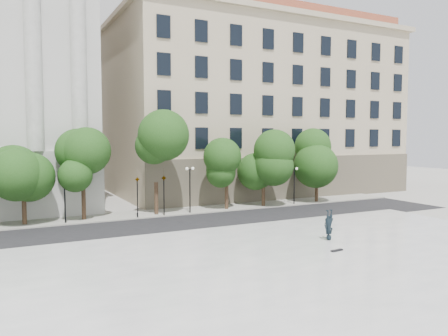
{
  "coord_description": "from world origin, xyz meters",
  "views": [
    {
      "loc": [
        -10.21,
        -15.13,
        7.16
      ],
      "look_at": [
        2.51,
        10.0,
        5.2
      ],
      "focal_mm": 35.0,
      "sensor_mm": 36.0,
      "label": 1
    }
  ],
  "objects": [
    {
      "name": "person_lying",
      "position": [
        8.67,
        6.94,
        0.72
      ],
      "size": [
        0.93,
        2.07,
        0.55
      ],
      "primitive_type": "imported",
      "rotation": [
        -1.54,
        0.0,
        0.1
      ],
      "color": "black",
      "rests_on": "plaza"
    },
    {
      "name": "far_sidewalk",
      "position": [
        0.0,
        24.0,
        0.06
      ],
      "size": [
        60.0,
        4.0,
        0.12
      ],
      "primitive_type": "cube",
      "color": "#98968D",
      "rests_on": "ground"
    },
    {
      "name": "skateboard",
      "position": [
        7.24,
        4.53,
        0.49
      ],
      "size": [
        0.86,
        0.3,
        0.09
      ],
      "primitive_type": "cube",
      "rotation": [
        0.0,
        0.0,
        0.1
      ],
      "color": "black",
      "rests_on": "plaza"
    },
    {
      "name": "plaza",
      "position": [
        0.0,
        3.0,
        0.23
      ],
      "size": [
        44.0,
        22.0,
        0.45
      ],
      "primitive_type": "cube",
      "color": "white",
      "rests_on": "ground"
    },
    {
      "name": "traffic_light_west",
      "position": [
        0.19,
        22.3,
        3.7
      ],
      "size": [
        0.92,
        1.76,
        4.2
      ],
      "color": "black",
      "rests_on": "ground"
    },
    {
      "name": "traffic_light_east",
      "position": [
        2.64,
        22.3,
        3.76
      ],
      "size": [
        1.02,
        1.93,
        4.26
      ],
      "color": "black",
      "rests_on": "ground"
    },
    {
      "name": "street",
      "position": [
        0.0,
        18.0,
        0.01
      ],
      "size": [
        60.0,
        8.0,
        0.02
      ],
      "primitive_type": "cube",
      "color": "black",
      "rests_on": "ground"
    },
    {
      "name": "ground",
      "position": [
        0.0,
        0.0,
        0.0
      ],
      "size": [
        160.0,
        160.0,
        0.0
      ],
      "primitive_type": "plane",
      "color": "#ADABA4",
      "rests_on": "ground"
    },
    {
      "name": "building_east",
      "position": [
        20.0,
        38.91,
        11.14
      ],
      "size": [
        36.0,
        26.15,
        23.0
      ],
      "color": "#B9A98D",
      "rests_on": "ground"
    },
    {
      "name": "lamp_posts",
      "position": [
        -0.31,
        22.6,
        2.91
      ],
      "size": [
        35.88,
        0.28,
        4.41
      ],
      "color": "black",
      "rests_on": "ground"
    },
    {
      "name": "street_trees",
      "position": [
        -0.35,
        23.14,
        4.91
      ],
      "size": [
        46.17,
        4.57,
        7.81
      ],
      "color": "#382619",
      "rests_on": "ground"
    }
  ]
}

